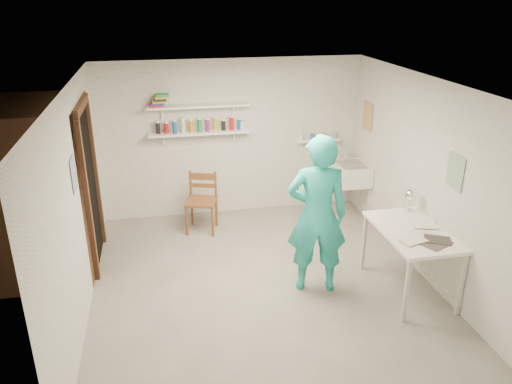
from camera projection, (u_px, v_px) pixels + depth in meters
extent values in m
cube|color=slate|center=(263.00, 285.00, 6.04)|extent=(4.00, 4.50, 0.02)
cube|color=silver|center=(264.00, 84.00, 5.13)|extent=(4.00, 4.50, 0.02)
cube|color=silver|center=(232.00, 138.00, 7.64)|extent=(4.00, 0.02, 2.40)
cube|color=silver|center=(331.00, 310.00, 3.53)|extent=(4.00, 0.02, 2.40)
cube|color=silver|center=(76.00, 207.00, 5.22)|extent=(0.02, 4.50, 2.40)
cube|color=silver|center=(427.00, 180.00, 5.96)|extent=(0.02, 4.50, 2.40)
cube|color=black|center=(90.00, 188.00, 6.25)|extent=(0.02, 0.90, 2.00)
cube|color=brown|center=(29.00, 189.00, 6.10)|extent=(1.40, 1.50, 2.10)
cube|color=brown|center=(81.00, 105.00, 5.86)|extent=(0.06, 1.05, 0.10)
cube|color=brown|center=(88.00, 204.00, 5.80)|extent=(0.06, 0.10, 2.00)
cube|color=brown|center=(96.00, 175.00, 6.71)|extent=(0.06, 0.10, 2.00)
cube|color=white|center=(200.00, 133.00, 7.37)|extent=(1.50, 0.22, 0.03)
cube|color=white|center=(198.00, 106.00, 7.22)|extent=(1.50, 0.22, 0.03)
cube|color=white|center=(318.00, 140.00, 7.84)|extent=(0.70, 0.14, 0.03)
cube|color=#334C7F|center=(74.00, 174.00, 5.13)|extent=(0.01, 0.28, 0.36)
cube|color=#995933|center=(367.00, 117.00, 7.46)|extent=(0.01, 0.34, 0.42)
cube|color=#3F724C|center=(455.00, 172.00, 5.34)|extent=(0.01, 0.30, 0.38)
cube|color=white|center=(351.00, 173.00, 7.64)|extent=(0.48, 0.60, 0.30)
imported|color=#22ACA2|center=(317.00, 215.00, 5.63)|extent=(0.77, 0.58, 1.89)
cylinder|color=#F6E5A8|center=(309.00, 183.00, 5.70)|extent=(0.34, 0.10, 0.34)
cube|color=brown|center=(201.00, 201.00, 7.23)|extent=(0.53, 0.52, 0.93)
cube|color=white|center=(409.00, 261.00, 5.78)|extent=(0.72, 1.19, 0.80)
sphere|color=white|center=(411.00, 195.00, 6.02)|extent=(0.15, 0.15, 0.15)
cylinder|color=black|center=(155.00, 128.00, 7.22)|extent=(0.06, 0.06, 0.17)
cylinder|color=red|center=(164.00, 128.00, 7.24)|extent=(0.06, 0.06, 0.17)
cylinder|color=blue|center=(173.00, 127.00, 7.26)|extent=(0.06, 0.06, 0.17)
cylinder|color=white|center=(182.00, 127.00, 7.29)|extent=(0.06, 0.06, 0.17)
cylinder|color=orange|center=(191.00, 127.00, 7.31)|extent=(0.06, 0.06, 0.17)
cylinder|color=#268C3F|center=(199.00, 126.00, 7.33)|extent=(0.06, 0.06, 0.17)
cylinder|color=#8C268C|center=(208.00, 126.00, 7.36)|extent=(0.06, 0.06, 0.17)
cylinder|color=gold|center=(217.00, 125.00, 7.38)|extent=(0.06, 0.06, 0.17)
cylinder|color=black|center=(225.00, 125.00, 7.40)|extent=(0.06, 0.06, 0.17)
cylinder|color=red|center=(234.00, 124.00, 7.43)|extent=(0.06, 0.06, 0.17)
cylinder|color=blue|center=(242.00, 124.00, 7.45)|extent=(0.06, 0.06, 0.17)
cube|color=red|center=(156.00, 106.00, 7.10)|extent=(0.18, 0.14, 0.03)
cube|color=#1933A5|center=(158.00, 104.00, 7.09)|extent=(0.18, 0.14, 0.03)
cube|color=orange|center=(159.00, 102.00, 7.09)|extent=(0.18, 0.14, 0.03)
cube|color=black|center=(160.00, 100.00, 7.08)|extent=(0.18, 0.14, 0.03)
cube|color=yellow|center=(161.00, 98.00, 7.07)|extent=(0.18, 0.14, 0.03)
cube|color=#338C4C|center=(163.00, 96.00, 7.07)|extent=(0.18, 0.14, 0.03)
cylinder|color=silver|center=(305.00, 137.00, 7.78)|extent=(0.07, 0.07, 0.09)
cylinder|color=#335999|center=(314.00, 137.00, 7.80)|extent=(0.07, 0.07, 0.09)
cylinder|color=orange|center=(322.00, 136.00, 7.83)|extent=(0.07, 0.07, 0.09)
cylinder|color=#999999|center=(330.00, 136.00, 7.85)|extent=(0.07, 0.07, 0.09)
cube|color=silver|center=(413.00, 230.00, 5.63)|extent=(0.30, 0.22, 0.00)
cube|color=#4C4742|center=(413.00, 229.00, 5.63)|extent=(0.30, 0.22, 0.00)
cube|color=beige|center=(413.00, 229.00, 5.63)|extent=(0.30, 0.22, 0.00)
cube|color=#383330|center=(413.00, 229.00, 5.62)|extent=(0.30, 0.22, 0.00)
cube|color=silver|center=(413.00, 228.00, 5.62)|extent=(0.30, 0.22, 0.00)
cube|color=silver|center=(413.00, 228.00, 5.62)|extent=(0.30, 0.22, 0.00)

